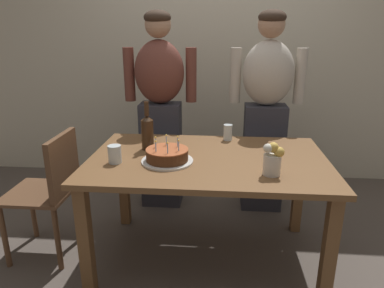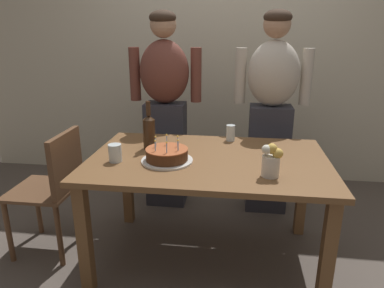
{
  "view_description": "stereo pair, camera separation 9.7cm",
  "coord_description": "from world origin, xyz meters",
  "px_view_note": "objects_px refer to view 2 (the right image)",
  "views": [
    {
      "loc": [
        0.08,
        -2.09,
        1.51
      ],
      "look_at": [
        -0.1,
        -0.04,
        0.84
      ],
      "focal_mm": 32.88,
      "sensor_mm": 36.0,
      "label": 1
    },
    {
      "loc": [
        0.17,
        -2.08,
        1.51
      ],
      "look_at": [
        -0.1,
        -0.04,
        0.84
      ],
      "focal_mm": 32.88,
      "sensor_mm": 36.0,
      "label": 2
    }
  ],
  "objects_px": {
    "flower_vase": "(271,160)",
    "person_woman_cardigan": "(271,111)",
    "person_man_bearded": "(165,108)",
    "dining_chair": "(55,183)",
    "birthday_cake": "(167,155)",
    "water_glass_near": "(231,133)",
    "water_glass_far": "(115,153)",
    "wine_bottle": "(149,131)"
  },
  "relations": [
    {
      "from": "person_man_bearded",
      "to": "dining_chair",
      "type": "distance_m",
      "value": 1.08
    },
    {
      "from": "birthday_cake",
      "to": "wine_bottle",
      "type": "height_order",
      "value": "wine_bottle"
    },
    {
      "from": "wine_bottle",
      "to": "flower_vase",
      "type": "height_order",
      "value": "wine_bottle"
    },
    {
      "from": "person_man_bearded",
      "to": "water_glass_far",
      "type": "bearing_deg",
      "value": 82.66
    },
    {
      "from": "person_woman_cardigan",
      "to": "dining_chair",
      "type": "xyz_separation_m",
      "value": [
        -1.49,
        -0.83,
        -0.36
      ]
    },
    {
      "from": "birthday_cake",
      "to": "flower_vase",
      "type": "xyz_separation_m",
      "value": [
        0.61,
        -0.15,
        0.05
      ]
    },
    {
      "from": "water_glass_near",
      "to": "person_man_bearded",
      "type": "relative_size",
      "value": 0.07
    },
    {
      "from": "wine_bottle",
      "to": "flower_vase",
      "type": "relative_size",
      "value": 1.72
    },
    {
      "from": "person_woman_cardigan",
      "to": "dining_chair",
      "type": "relative_size",
      "value": 1.9
    },
    {
      "from": "birthday_cake",
      "to": "water_glass_near",
      "type": "height_order",
      "value": "birthday_cake"
    },
    {
      "from": "person_woman_cardigan",
      "to": "person_man_bearded",
      "type": "bearing_deg",
      "value": 0.0
    },
    {
      "from": "birthday_cake",
      "to": "water_glass_far",
      "type": "xyz_separation_m",
      "value": [
        -0.31,
        -0.04,
        0.01
      ]
    },
    {
      "from": "dining_chair",
      "to": "person_woman_cardigan",
      "type": "bearing_deg",
      "value": 119.04
    },
    {
      "from": "flower_vase",
      "to": "birthday_cake",
      "type": "bearing_deg",
      "value": 166.37
    },
    {
      "from": "birthday_cake",
      "to": "water_glass_near",
      "type": "relative_size",
      "value": 2.76
    },
    {
      "from": "birthday_cake",
      "to": "dining_chair",
      "type": "relative_size",
      "value": 0.36
    },
    {
      "from": "wine_bottle",
      "to": "dining_chair",
      "type": "bearing_deg",
      "value": -165.67
    },
    {
      "from": "birthday_cake",
      "to": "person_woman_cardigan",
      "type": "bearing_deg",
      "value": 52.41
    },
    {
      "from": "water_glass_near",
      "to": "dining_chair",
      "type": "relative_size",
      "value": 0.13
    },
    {
      "from": "water_glass_far",
      "to": "person_man_bearded",
      "type": "xyz_separation_m",
      "value": [
        0.12,
        0.93,
        0.08
      ]
    },
    {
      "from": "wine_bottle",
      "to": "flower_vase",
      "type": "xyz_separation_m",
      "value": [
        0.78,
        -0.38,
        -0.03
      ]
    },
    {
      "from": "water_glass_near",
      "to": "water_glass_far",
      "type": "xyz_separation_m",
      "value": [
        -0.69,
        -0.52,
        -0.0
      ]
    },
    {
      "from": "water_glass_far",
      "to": "wine_bottle",
      "type": "height_order",
      "value": "wine_bottle"
    },
    {
      "from": "birthday_cake",
      "to": "person_man_bearded",
      "type": "bearing_deg",
      "value": 102.23
    },
    {
      "from": "water_glass_far",
      "to": "wine_bottle",
      "type": "relative_size",
      "value": 0.34
    },
    {
      "from": "flower_vase",
      "to": "person_woman_cardigan",
      "type": "bearing_deg",
      "value": 85.59
    },
    {
      "from": "flower_vase",
      "to": "person_man_bearded",
      "type": "bearing_deg",
      "value": 127.59
    },
    {
      "from": "birthday_cake",
      "to": "person_woman_cardigan",
      "type": "distance_m",
      "value": 1.13
    },
    {
      "from": "person_man_bearded",
      "to": "dining_chair",
      "type": "xyz_separation_m",
      "value": [
        -0.6,
        -0.83,
        -0.36
      ]
    },
    {
      "from": "birthday_cake",
      "to": "dining_chair",
      "type": "distance_m",
      "value": 0.84
    },
    {
      "from": "water_glass_near",
      "to": "person_man_bearded",
      "type": "height_order",
      "value": "person_man_bearded"
    },
    {
      "from": "birthday_cake",
      "to": "flower_vase",
      "type": "relative_size",
      "value": 1.68
    },
    {
      "from": "wine_bottle",
      "to": "person_woman_cardigan",
      "type": "height_order",
      "value": "person_woman_cardigan"
    },
    {
      "from": "wine_bottle",
      "to": "person_man_bearded",
      "type": "xyz_separation_m",
      "value": [
        -0.03,
        0.66,
        0.01
      ]
    },
    {
      "from": "water_glass_near",
      "to": "water_glass_far",
      "type": "bearing_deg",
      "value": -142.8
    },
    {
      "from": "dining_chair",
      "to": "water_glass_far",
      "type": "bearing_deg",
      "value": 77.37
    },
    {
      "from": "flower_vase",
      "to": "person_man_bearded",
      "type": "xyz_separation_m",
      "value": [
        -0.8,
        1.04,
        0.04
      ]
    },
    {
      "from": "water_glass_far",
      "to": "flower_vase",
      "type": "height_order",
      "value": "flower_vase"
    },
    {
      "from": "water_glass_near",
      "to": "water_glass_far",
      "type": "distance_m",
      "value": 0.86
    },
    {
      "from": "birthday_cake",
      "to": "water_glass_near",
      "type": "xyz_separation_m",
      "value": [
        0.37,
        0.48,
        0.02
      ]
    },
    {
      "from": "water_glass_far",
      "to": "person_woman_cardigan",
      "type": "xyz_separation_m",
      "value": [
        1.0,
        0.93,
        0.08
      ]
    },
    {
      "from": "wine_bottle",
      "to": "flower_vase",
      "type": "bearing_deg",
      "value": -25.97
    }
  ]
}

